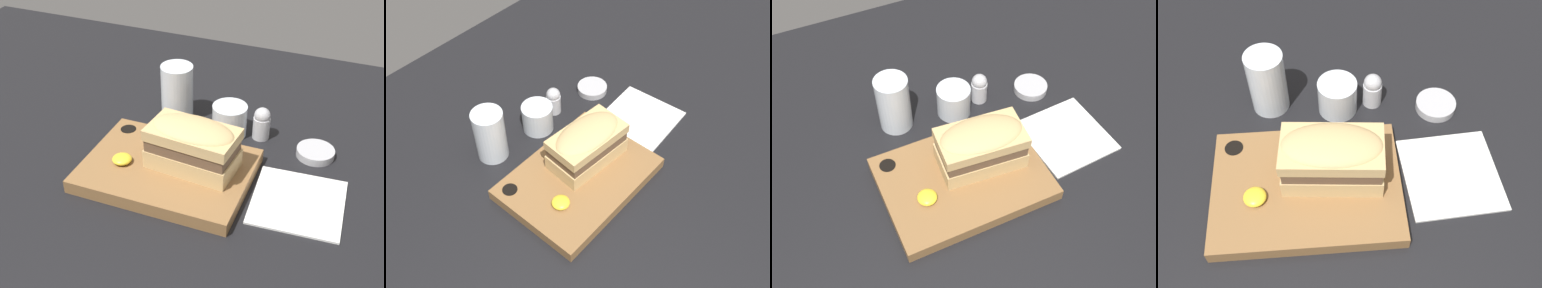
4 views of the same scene
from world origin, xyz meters
The scene contains 9 objects.
dining_table centered at (0.00, 0.00, 1.00)cm, with size 180.19×113.78×2.00cm.
serving_board centered at (-9.02, -1.98, 3.25)cm, with size 29.58×21.69×2.56cm.
sandwich centered at (-4.66, -0.55, 9.38)cm, with size 16.16×9.87×9.07cm.
mustard_dollop centered at (-16.79, -4.23, 5.21)cm, with size 3.55×3.55×1.42cm.
water_glass centered at (-15.01, 17.05, 7.16)cm, with size 6.62×6.62×11.91cm.
wine_glass centered at (-2.99, 15.20, 4.84)cm, with size 6.95×6.95×6.36cm.
napkin centered at (14.58, -0.67, 2.20)cm, with size 16.23×16.57×0.40cm.
salt_shaker centered at (3.34, 16.19, 5.36)cm, with size 3.38×3.38×6.70cm.
condiment_dish centered at (14.70, 13.90, 2.76)cm, with size 7.16×7.16×1.52cm.
Camera 1 is at (23.02, -70.84, 62.40)cm, focal length 50.00 mm.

